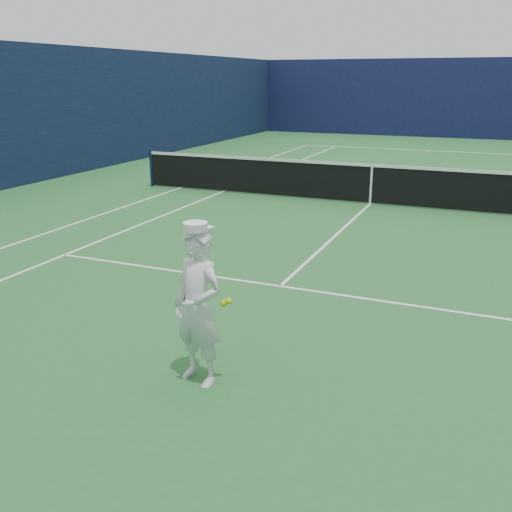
# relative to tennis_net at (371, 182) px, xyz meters

# --- Properties ---
(ground) EXTENTS (80.00, 80.00, 0.00)m
(ground) POSITION_rel_tennis_net_xyz_m (0.00, 0.00, -0.55)
(ground) COLOR #25622C
(ground) RESTS_ON ground
(court_markings) EXTENTS (11.03, 23.83, 0.01)m
(court_markings) POSITION_rel_tennis_net_xyz_m (0.00, 0.00, -0.55)
(court_markings) COLOR white
(court_markings) RESTS_ON ground
(windscreen_fence) EXTENTS (20.12, 36.12, 4.00)m
(windscreen_fence) POSITION_rel_tennis_net_xyz_m (0.00, 0.00, 1.45)
(windscreen_fence) COLOR #10133C
(windscreen_fence) RESTS_ON ground
(tennis_net) EXTENTS (12.88, 0.09, 1.07)m
(tennis_net) POSITION_rel_tennis_net_xyz_m (0.00, 0.00, 0.00)
(tennis_net) COLOR #141E4C
(tennis_net) RESTS_ON ground
(tennis_player) EXTENTS (0.73, 0.63, 1.71)m
(tennis_player) POSITION_rel_tennis_net_xyz_m (0.21, -9.36, 0.28)
(tennis_player) COLOR white
(tennis_player) RESTS_ON ground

